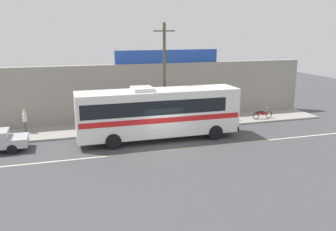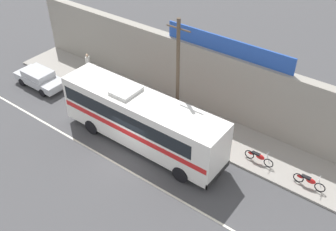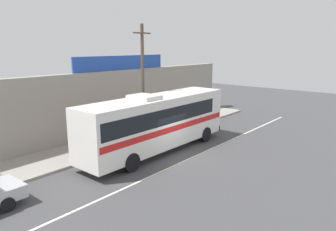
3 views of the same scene
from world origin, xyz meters
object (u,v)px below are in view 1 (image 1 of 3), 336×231
object	(u,v)px
motorcycle_orange	(229,116)
pedestrian_far_left	(25,119)
intercity_bus	(157,111)
utility_pole	(164,75)
motorcycle_purple	(262,114)

from	to	relation	value
motorcycle_orange	pedestrian_far_left	world-z (taller)	pedestrian_far_left
intercity_bus	motorcycle_orange	size ratio (longest dim) A/B	6.00
intercity_bus	pedestrian_far_left	size ratio (longest dim) A/B	6.58
utility_pole	motorcycle_purple	size ratio (longest dim) A/B	4.28
motorcycle_orange	utility_pole	bearing A→B (deg)	-175.21
motorcycle_orange	motorcycle_purple	xyz separation A→B (m)	(3.12, -0.08, 0.00)
intercity_bus	pedestrian_far_left	xyz separation A→B (m)	(-9.03, 4.07, -0.93)
utility_pole	motorcycle_purple	world-z (taller)	utility_pole
intercity_bus	motorcycle_purple	bearing A→B (deg)	14.94
motorcycle_purple	pedestrian_far_left	bearing A→B (deg)	175.75
utility_pole	motorcycle_orange	distance (m)	6.80
pedestrian_far_left	utility_pole	bearing A→B (deg)	-10.05
motorcycle_orange	motorcycle_purple	bearing A→B (deg)	-1.56
motorcycle_purple	pedestrian_far_left	xyz separation A→B (m)	(-19.01, 1.41, 0.57)
motorcycle_orange	pedestrian_far_left	bearing A→B (deg)	175.23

